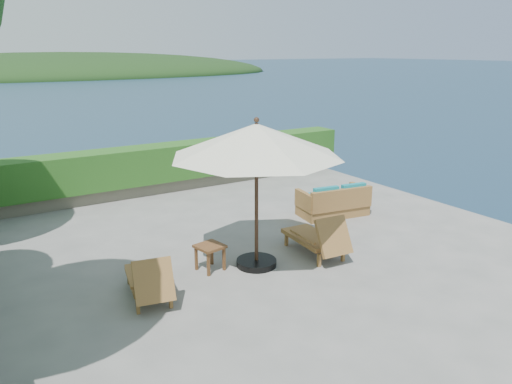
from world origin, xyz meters
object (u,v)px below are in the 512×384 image
patio_umbrella (256,142)px  lounge_left (149,279)px  lounge_right (318,237)px  side_table (210,250)px  wicker_loveseat (334,203)px

patio_umbrella → lounge_left: bearing=-175.1°
patio_umbrella → lounge_right: patio_umbrella is taller
lounge_right → patio_umbrella: bearing=173.5°
lounge_left → side_table: lounge_left is taller
patio_umbrella → wicker_loveseat: patio_umbrella is taller
lounge_right → side_table: bearing=170.2°
patio_umbrella → wicker_loveseat: bearing=25.1°
lounge_right → wicker_loveseat: 2.61m
patio_umbrella → side_table: size_ratio=6.16×
lounge_right → wicker_loveseat: bearing=46.9°
lounge_left → patio_umbrella: bearing=16.0°
patio_umbrella → wicker_loveseat: (3.22, 1.51, -2.07)m
patio_umbrella → side_table: patio_umbrella is taller
side_table → lounge_right: bearing=-14.2°
patio_umbrella → lounge_right: bearing=-10.9°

